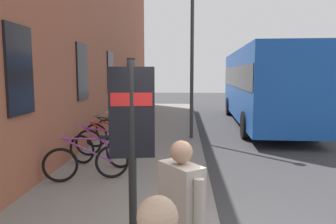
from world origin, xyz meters
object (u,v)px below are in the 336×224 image
(transit_info_sign, at_px, (132,125))
(city_bus, at_px, (263,83))
(bicycle_beside_lamp, at_px, (100,150))
(street_lamp, at_px, (192,42))
(bicycle_end_of_row, at_px, (87,162))
(bicycle_mid_rack, at_px, (109,141))
(bicycle_nearest_sign, at_px, (122,129))
(pedestrian_by_facade, at_px, (181,205))
(bicycle_leaning_wall, at_px, (113,135))

(transit_info_sign, xyz_separation_m, city_bus, (11.01, -4.17, 0.20))
(bicycle_beside_lamp, distance_m, street_lamp, 5.09)
(bicycle_end_of_row, bearing_deg, bicycle_mid_rack, 0.99)
(bicycle_mid_rack, height_order, city_bus, city_bus)
(bicycle_nearest_sign, height_order, city_bus, city_bus)
(bicycle_end_of_row, xyz_separation_m, street_lamp, (4.59, -2.26, 2.89))
(bicycle_mid_rack, bearing_deg, city_bus, -41.37)
(bicycle_end_of_row, relative_size, transit_info_sign, 0.71)
(bicycle_nearest_sign, bearing_deg, city_bus, -52.00)
(bicycle_beside_lamp, height_order, street_lamp, street_lamp)
(bicycle_mid_rack, xyz_separation_m, city_bus, (6.36, -5.60, 1.41))
(bicycle_end_of_row, height_order, transit_info_sign, transit_info_sign)
(bicycle_end_of_row, xyz_separation_m, bicycle_nearest_sign, (4.01, 0.05, 0.00))
(bicycle_nearest_sign, height_order, pedestrian_by_facade, pedestrian_by_facade)
(bicycle_beside_lamp, bearing_deg, street_lamp, -32.62)
(bicycle_beside_lamp, height_order, bicycle_mid_rack, same)
(transit_info_sign, bearing_deg, street_lamp, -6.92)
(bicycle_beside_lamp, distance_m, transit_info_sign, 4.10)
(street_lamp, bearing_deg, bicycle_beside_lamp, 147.38)
(transit_info_sign, bearing_deg, city_bus, -20.77)
(city_bus, bearing_deg, bicycle_leaning_wall, 133.33)
(pedestrian_by_facade, bearing_deg, transit_info_sign, 35.07)
(bicycle_beside_lamp, relative_size, bicycle_leaning_wall, 0.96)
(city_bus, bearing_deg, pedestrian_by_facade, 163.28)
(bicycle_end_of_row, height_order, bicycle_beside_lamp, same)
(bicycle_beside_lamp, relative_size, pedestrian_by_facade, 1.07)
(bicycle_beside_lamp, xyz_separation_m, bicycle_nearest_sign, (2.95, 0.05, 0.00))
(city_bus, height_order, pedestrian_by_facade, city_bus)
(city_bus, xyz_separation_m, street_lamp, (-3.81, 3.30, 1.48))
(bicycle_end_of_row, xyz_separation_m, city_bus, (8.39, -5.56, 1.41))
(bicycle_leaning_wall, height_order, city_bus, city_bus)
(bicycle_mid_rack, distance_m, city_bus, 8.59)
(street_lamp, bearing_deg, pedestrian_by_facade, 178.11)
(street_lamp, bearing_deg, bicycle_nearest_sign, 104.06)
(bicycle_leaning_wall, bearing_deg, bicycle_nearest_sign, -4.90)
(transit_info_sign, relative_size, street_lamp, 0.43)
(bicycle_leaning_wall, bearing_deg, street_lamp, -56.81)
(bicycle_end_of_row, xyz_separation_m, bicycle_leaning_wall, (3.02, 0.14, 0.00))
(transit_info_sign, bearing_deg, bicycle_end_of_row, 27.97)
(bicycle_beside_lamp, relative_size, city_bus, 0.16)
(city_bus, relative_size, street_lamp, 1.90)
(transit_info_sign, xyz_separation_m, pedestrian_by_facade, (-0.87, -0.61, -0.62))
(bicycle_mid_rack, relative_size, pedestrian_by_facade, 1.10)
(bicycle_end_of_row, bearing_deg, bicycle_nearest_sign, 0.73)
(bicycle_end_of_row, xyz_separation_m, bicycle_beside_lamp, (1.05, -0.00, 0.00))
(bicycle_end_of_row, bearing_deg, street_lamp, -26.26)
(pedestrian_by_facade, bearing_deg, bicycle_leaning_wall, 18.17)
(pedestrian_by_facade, bearing_deg, street_lamp, -1.89)
(bicycle_beside_lamp, relative_size, street_lamp, 0.31)
(bicycle_end_of_row, distance_m, street_lamp, 5.87)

